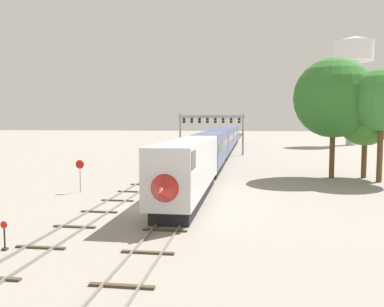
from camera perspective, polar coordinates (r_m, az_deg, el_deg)
ground_plane at (r=30.17m, az=-5.17°, el=-7.56°), size 400.00×400.00×0.00m
track_main at (r=89.03m, az=5.03°, el=0.66°), size 2.60×200.00×0.16m
track_near at (r=69.74m, az=-0.39°, el=-0.46°), size 2.60×160.00×0.16m
passenger_train at (r=71.92m, az=4.30°, el=1.71°), size 3.04×98.78×4.80m
signal_gantry at (r=74.41m, az=2.71°, el=4.14°), size 12.10×0.49×7.54m
water_tower at (r=110.91m, az=21.62°, el=11.96°), size 9.35×9.35×26.83m
switch_stand at (r=22.52m, az=-24.69°, el=-10.89°), size 0.36×0.24×1.46m
stop_sign at (r=37.29m, az=-15.36°, el=-2.42°), size 0.76×0.08×2.88m
trackside_tree_left at (r=48.57m, az=23.05°, el=4.58°), size 6.09×6.09×9.66m
trackside_tree_mid at (r=45.96m, az=24.97°, el=6.79°), size 6.36×6.36×11.62m
trackside_tree_right at (r=47.26m, az=19.15°, el=7.32°), size 8.64×8.64×13.08m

